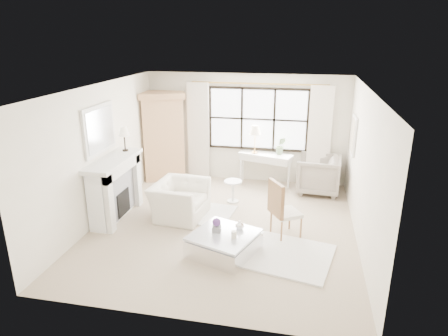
{
  "coord_description": "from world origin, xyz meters",
  "views": [
    {
      "loc": [
        1.42,
        -6.93,
        3.62
      ],
      "look_at": [
        -0.04,
        0.2,
        1.15
      ],
      "focal_mm": 32.0,
      "sensor_mm": 36.0,
      "label": 1
    }
  ],
  "objects_px": {
    "armoire": "(164,136)",
    "console_table": "(265,169)",
    "coffee_table": "(224,244)",
    "club_armchair": "(180,200)"
  },
  "relations": [
    {
      "from": "console_table",
      "to": "club_armchair",
      "type": "height_order",
      "value": "console_table"
    },
    {
      "from": "armoire",
      "to": "coffee_table",
      "type": "distance_m",
      "value": 4.21
    },
    {
      "from": "armoire",
      "to": "console_table",
      "type": "height_order",
      "value": "armoire"
    },
    {
      "from": "console_table",
      "to": "club_armchair",
      "type": "relative_size",
      "value": 1.22
    },
    {
      "from": "console_table",
      "to": "armoire",
      "type": "bearing_deg",
      "value": -162.34
    },
    {
      "from": "console_table",
      "to": "coffee_table",
      "type": "xyz_separation_m",
      "value": [
        -0.34,
        -3.47,
        -0.22
      ]
    },
    {
      "from": "coffee_table",
      "to": "armoire",
      "type": "bearing_deg",
      "value": 143.38
    },
    {
      "from": "club_armchair",
      "to": "coffee_table",
      "type": "bearing_deg",
      "value": -130.52
    },
    {
      "from": "console_table",
      "to": "club_armchair",
      "type": "distance_m",
      "value": 2.69
    },
    {
      "from": "console_table",
      "to": "club_armchair",
      "type": "bearing_deg",
      "value": -108.22
    }
  ]
}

